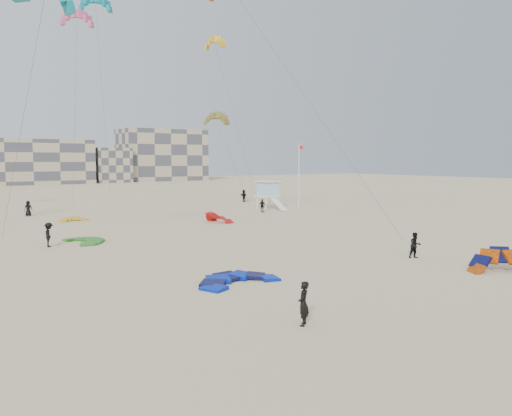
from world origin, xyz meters
TOP-DOWN VIEW (x-y plane):
  - ground at (0.00, 0.00)m, footprint 320.00×320.00m
  - kite_ground_blue at (-1.02, 4.96)m, footprint 4.45×4.65m
  - kite_ground_orange at (12.96, -1.63)m, footprint 5.10×5.10m
  - kite_ground_green at (-4.14, 22.89)m, footprint 4.42×4.21m
  - kite_ground_red_far at (11.07, 28.08)m, footprint 4.01×3.88m
  - kite_ground_yellow at (-1.28, 37.49)m, footprint 3.03×3.22m
  - kitesurfer_main at (-2.49, -2.29)m, footprint 0.76×0.75m
  - kitesurfer_b at (12.31, 4.03)m, footprint 0.99×0.87m
  - kitesurfer_c at (-6.89, 22.22)m, footprint 0.96×1.33m
  - kitesurfer_d at (20.61, 33.73)m, footprint 0.83×1.03m
  - kitesurfer_e at (-4.39, 45.41)m, footprint 0.89×0.60m
  - kitesurfer_f at (27.18, 48.26)m, footprint 0.64×1.78m
  - kite_fly_pink at (1.48, 44.04)m, footprint 4.32×4.73m
  - kite_fly_olive at (16.91, 38.71)m, footprint 4.65×8.51m
  - kite_fly_yellow at (23.82, 51.14)m, footprint 9.80×4.56m
  - kite_fly_teal_b at (6.70, 54.01)m, footprint 5.29×5.24m
  - lifeguard_tower_near at (23.50, 36.57)m, footprint 2.70×5.14m
  - flagpole at (27.39, 34.93)m, footprint 0.71×0.11m
  - condo_mid at (10.00, 130.00)m, footprint 32.00×16.00m
  - condo_east at (50.00, 132.00)m, footprint 26.00×14.00m
  - condo_fill_right at (32.00, 128.00)m, footprint 10.00×10.00m

SIDE VIEW (x-z plane):
  - ground at x=0.00m, z-range 0.00..0.00m
  - kite_ground_blue at x=-1.02m, z-range -0.48..0.48m
  - kite_ground_orange at x=12.96m, z-range -1.80..1.80m
  - kite_ground_green at x=-4.14m, z-range -0.32..0.32m
  - kite_ground_red_far at x=11.07m, z-range -1.64..1.64m
  - kite_ground_yellow at x=-1.28m, z-range -0.71..0.71m
  - kitesurfer_d at x=20.61m, z-range 0.00..1.64m
  - kitesurfer_b at x=12.31m, z-range 0.00..1.72m
  - kitesurfer_main at x=-2.49m, z-range 0.00..1.76m
  - kitesurfer_e at x=-4.39m, z-range 0.00..1.79m
  - kitesurfer_c at x=-6.89m, z-range 0.00..1.84m
  - kitesurfer_f at x=27.18m, z-range 0.00..1.89m
  - lifeguard_tower_near at x=23.50m, z-range -0.02..3.76m
  - flagpole at x=27.39m, z-range 0.20..8.91m
  - condo_fill_right at x=32.00m, z-range 0.00..10.00m
  - condo_mid at x=10.00m, z-range 0.00..12.00m
  - condo_east at x=50.00m, z-range 0.00..16.00m
  - kite_fly_olive at x=16.91m, z-range 5.60..17.53m
  - kite_fly_pink at x=1.48m, z-range 11.31..34.15m
  - kite_fly_yellow at x=23.82m, z-range 12.03..36.32m
  - kite_fly_teal_b at x=6.70m, z-range 13.68..41.86m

